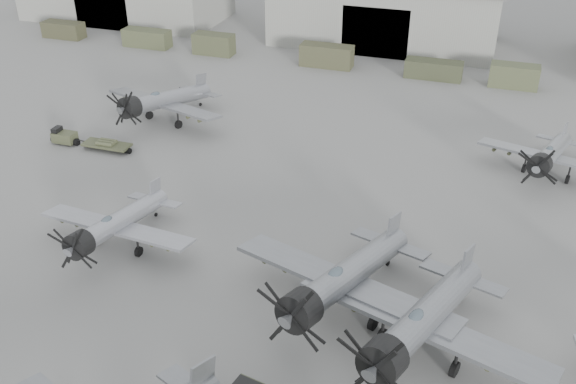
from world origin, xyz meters
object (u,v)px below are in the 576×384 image
object	(u,v)px
aircraft_mid_2	(341,280)
aircraft_far_0	(161,101)
tug_trailer	(80,140)
aircraft_far_1	(549,155)
aircraft_extra_278	(420,323)
aircraft_mid_1	(113,225)

from	to	relation	value
aircraft_mid_2	aircraft_far_0	world-z (taller)	aircraft_mid_2
tug_trailer	aircraft_far_1	bearing A→B (deg)	9.38
aircraft_mid_2	aircraft_extra_278	xyz separation A→B (m)	(4.76, -2.14, 0.00)
aircraft_mid_2	tug_trailer	xyz separation A→B (m)	(-27.52, 14.55, -2.00)
aircraft_mid_2	aircraft_extra_278	world-z (taller)	same
aircraft_far_0	aircraft_extra_278	world-z (taller)	aircraft_extra_278
aircraft_mid_1	aircraft_far_1	bearing A→B (deg)	40.54
aircraft_mid_2	aircraft_far_1	world-z (taller)	aircraft_mid_2
aircraft_far_1	tug_trailer	size ratio (longest dim) A/B	1.53
aircraft_mid_1	aircraft_extra_278	size ratio (longest dim) A/B	0.79
aircraft_far_0	aircraft_extra_278	size ratio (longest dim) A/B	0.90
aircraft_mid_2	aircraft_far_0	size ratio (longest dim) A/B	1.11
aircraft_mid_2	tug_trailer	world-z (taller)	aircraft_mid_2
aircraft_far_1	aircraft_extra_278	world-z (taller)	aircraft_extra_278
aircraft_far_1	tug_trailer	bearing A→B (deg)	-155.22
aircraft_mid_1	aircraft_far_1	xyz separation A→B (m)	(27.43, 19.92, 0.04)
aircraft_extra_278	aircraft_mid_1	bearing A→B (deg)	-173.11
aircraft_mid_1	tug_trailer	world-z (taller)	aircraft_mid_1
aircraft_far_0	aircraft_far_1	xyz separation A→B (m)	(34.47, 0.30, -0.24)
aircraft_mid_1	aircraft_extra_278	bearing A→B (deg)	-5.54
aircraft_far_1	aircraft_far_0	bearing A→B (deg)	-164.74
aircraft_mid_2	aircraft_extra_278	distance (m)	5.22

